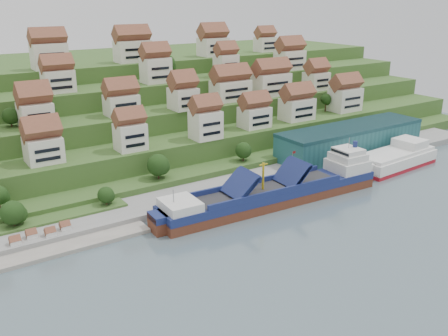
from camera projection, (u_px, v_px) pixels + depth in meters
ground at (267, 204)px, 142.71m from camera, size 300.00×300.00×0.00m
quay at (286, 173)px, 164.64m from camera, size 180.00×14.00×2.20m
pebble_beach at (49, 238)px, 121.56m from camera, size 45.00×20.00×1.00m
hillside at (122, 105)px, 220.65m from camera, size 260.00×128.00×31.00m
hillside_village at (170, 88)px, 183.15m from camera, size 156.41×63.07×29.26m
hillside_trees at (165, 116)px, 169.75m from camera, size 135.02×62.29×31.86m
warehouse at (351, 139)px, 181.00m from camera, size 60.00×15.00×10.00m
flagpole at (292, 161)px, 157.83m from camera, size 1.28×0.16×8.00m
beach_huts at (41, 236)px, 119.00m from camera, size 14.40×3.70×2.20m
cargo_ship at (278, 192)px, 143.29m from camera, size 69.74×14.12×15.26m
second_ship at (396, 159)px, 173.25m from camera, size 33.61×14.32×9.54m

